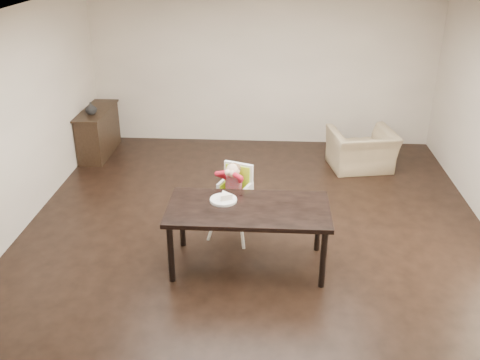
% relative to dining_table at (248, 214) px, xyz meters
% --- Properties ---
extents(ground, '(7.00, 7.00, 0.00)m').
position_rel_dining_table_xyz_m(ground, '(0.05, 0.55, -0.67)').
color(ground, black).
rests_on(ground, ground).
extents(room_walls, '(6.02, 7.02, 2.71)m').
position_rel_dining_table_xyz_m(room_walls, '(0.05, 0.55, 1.18)').
color(room_walls, beige).
rests_on(room_walls, ground).
extents(dining_table, '(1.80, 0.90, 0.75)m').
position_rel_dining_table_xyz_m(dining_table, '(0.00, 0.00, 0.00)').
color(dining_table, black).
rests_on(dining_table, ground).
extents(high_chair, '(0.53, 0.53, 0.99)m').
position_rel_dining_table_xyz_m(high_chair, '(-0.20, 0.67, 0.03)').
color(high_chair, white).
rests_on(high_chair, ground).
extents(plate, '(0.31, 0.31, 0.09)m').
position_rel_dining_table_xyz_m(plate, '(-0.28, 0.14, 0.11)').
color(plate, white).
rests_on(plate, dining_table).
extents(armchair, '(1.09, 0.82, 0.86)m').
position_rel_dining_table_xyz_m(armchair, '(1.69, 2.88, -0.24)').
color(armchair, tan).
rests_on(armchair, ground).
extents(sideboard, '(0.44, 1.26, 0.79)m').
position_rel_dining_table_xyz_m(sideboard, '(-2.73, 3.25, -0.27)').
color(sideboard, black).
rests_on(sideboard, ground).
extents(vase, '(0.24, 0.25, 0.19)m').
position_rel_dining_table_xyz_m(vase, '(-2.73, 3.03, 0.21)').
color(vase, '#99999E').
rests_on(vase, sideboard).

